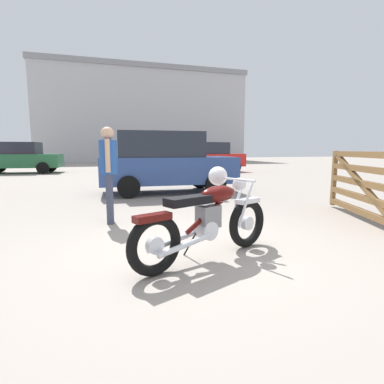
{
  "coord_description": "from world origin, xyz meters",
  "views": [
    {
      "loc": [
        -1.41,
        -3.43,
        1.28
      ],
      "look_at": [
        0.08,
        0.9,
        0.64
      ],
      "focal_mm": 28.36,
      "sensor_mm": 36.0,
      "label": 1
    }
  ],
  "objects_px": {
    "vintage_motorcycle": "(209,217)",
    "silver_sedan_mid": "(20,158)",
    "bystander": "(109,165)",
    "pale_sedan_back": "(165,162)",
    "timber_gate": "(370,183)",
    "white_estate_far": "(207,157)"
  },
  "relations": [
    {
      "from": "vintage_motorcycle",
      "to": "silver_sedan_mid",
      "type": "xyz_separation_m",
      "value": [
        -4.78,
        15.43,
        0.34
      ]
    },
    {
      "from": "silver_sedan_mid",
      "to": "pale_sedan_back",
      "type": "bearing_deg",
      "value": -52.91
    },
    {
      "from": "bystander",
      "to": "silver_sedan_mid",
      "type": "xyz_separation_m",
      "value": [
        -3.8,
        13.26,
        -0.18
      ]
    },
    {
      "from": "pale_sedan_back",
      "to": "bystander",
      "type": "bearing_deg",
      "value": -114.0
    },
    {
      "from": "timber_gate",
      "to": "silver_sedan_mid",
      "type": "height_order",
      "value": "silver_sedan_mid"
    },
    {
      "from": "bystander",
      "to": "pale_sedan_back",
      "type": "relative_size",
      "value": 0.41
    },
    {
      "from": "timber_gate",
      "to": "vintage_motorcycle",
      "type": "bearing_deg",
      "value": 123.12
    },
    {
      "from": "timber_gate",
      "to": "silver_sedan_mid",
      "type": "relative_size",
      "value": 0.55
    },
    {
      "from": "timber_gate",
      "to": "bystander",
      "type": "relative_size",
      "value": 1.45
    },
    {
      "from": "bystander",
      "to": "silver_sedan_mid",
      "type": "height_order",
      "value": "silver_sedan_mid"
    },
    {
      "from": "timber_gate",
      "to": "pale_sedan_back",
      "type": "xyz_separation_m",
      "value": [
        -2.44,
        4.82,
        0.21
      ]
    },
    {
      "from": "white_estate_far",
      "to": "silver_sedan_mid",
      "type": "distance_m",
      "value": 10.24
    },
    {
      "from": "bystander",
      "to": "white_estate_far",
      "type": "bearing_deg",
      "value": 66.46
    },
    {
      "from": "vintage_motorcycle",
      "to": "pale_sedan_back",
      "type": "height_order",
      "value": "pale_sedan_back"
    },
    {
      "from": "vintage_motorcycle",
      "to": "silver_sedan_mid",
      "type": "height_order",
      "value": "silver_sedan_mid"
    },
    {
      "from": "white_estate_far",
      "to": "pale_sedan_back",
      "type": "bearing_deg",
      "value": 48.6
    },
    {
      "from": "pale_sedan_back",
      "to": "white_estate_far",
      "type": "bearing_deg",
      "value": 64.31
    },
    {
      "from": "pale_sedan_back",
      "to": "silver_sedan_mid",
      "type": "bearing_deg",
      "value": 124.39
    },
    {
      "from": "vintage_motorcycle",
      "to": "bystander",
      "type": "distance_m",
      "value": 2.44
    },
    {
      "from": "white_estate_far",
      "to": "pale_sedan_back",
      "type": "xyz_separation_m",
      "value": [
        -4.23,
        -7.2,
        0.08
      ]
    },
    {
      "from": "timber_gate",
      "to": "pale_sedan_back",
      "type": "height_order",
      "value": "pale_sedan_back"
    },
    {
      "from": "timber_gate",
      "to": "bystander",
      "type": "bearing_deg",
      "value": 92.22
    }
  ]
}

